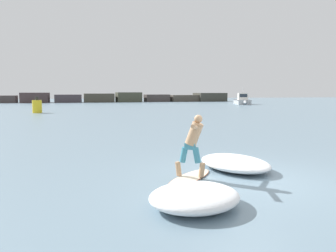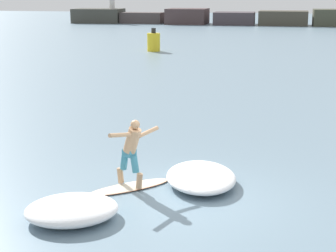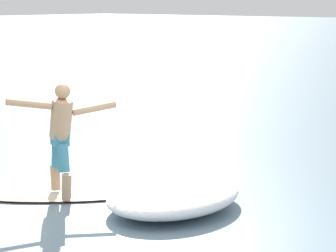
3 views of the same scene
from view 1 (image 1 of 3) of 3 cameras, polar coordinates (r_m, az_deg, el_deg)
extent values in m
plane|color=slate|center=(8.30, 13.59, -9.05)|extent=(200.00, 200.00, 0.00)
cube|color=#473E3D|center=(70.62, -27.05, 4.18)|extent=(5.60, 3.05, 1.42)
cube|color=#443535|center=(69.59, -22.11, 4.60)|extent=(5.10, 4.75, 1.96)
cube|color=#42393E|center=(69.09, -17.04, 4.60)|extent=(5.36, 4.94, 1.57)
cube|color=#444035|center=(69.14, -11.95, 4.82)|extent=(6.03, 4.32, 1.77)
cube|color=#424435|center=(69.72, -6.90, 5.02)|extent=(5.19, 4.35, 2.02)
cube|color=#423B38|center=(70.84, -1.97, 4.88)|extent=(5.25, 3.34, 1.55)
cube|color=#49433A|center=(72.45, 2.78, 4.85)|extent=(6.33, 4.14, 1.42)
cube|color=#3B3B33|center=(74.53, 7.29, 5.01)|extent=(6.68, 4.97, 1.87)
ellipsoid|color=beige|center=(8.18, 3.85, -8.91)|extent=(1.77, 1.78, 0.06)
ellipsoid|color=beige|center=(7.32, 0.33, -10.68)|extent=(0.41, 0.41, 0.05)
ellipsoid|color=#DB5B2D|center=(8.18, 3.85, -8.91)|extent=(1.79, 1.80, 0.03)
cone|color=black|center=(8.91, 6.15, -8.30)|extent=(0.07, 0.07, 0.14)
cone|color=black|center=(8.85, 4.89, -8.39)|extent=(0.07, 0.07, 0.14)
cone|color=black|center=(8.73, 6.69, -8.60)|extent=(0.07, 0.07, 0.14)
cylinder|color=tan|center=(8.09, 5.92, -7.62)|extent=(0.21, 0.19, 0.36)
cylinder|color=teal|center=(8.03, 5.01, -5.11)|extent=(0.26, 0.23, 0.39)
cylinder|color=tan|center=(8.17, 1.82, -7.45)|extent=(0.21, 0.19, 0.36)
cylinder|color=teal|center=(8.08, 2.75, -5.03)|extent=(0.26, 0.23, 0.39)
cube|color=teal|center=(8.01, 3.89, -3.48)|extent=(0.32, 0.30, 0.16)
cylinder|color=tan|center=(7.95, 4.59, -1.36)|extent=(0.53, 0.46, 0.62)
sphere|color=tan|center=(7.90, 5.30, 1.24)|extent=(0.20, 0.20, 0.20)
cylinder|color=tan|center=(8.36, 5.45, -0.25)|extent=(0.38, 0.57, 0.19)
cylinder|color=tan|center=(7.49, 4.66, -0.17)|extent=(0.36, 0.57, 0.19)
cube|color=#ABAFB2|center=(57.97, 12.75, 4.13)|extent=(4.04, 6.78, 0.81)
cone|color=#ABAFB2|center=(54.33, 13.34, 4.00)|extent=(1.13, 1.33, 0.81)
cube|color=black|center=(57.96, 12.76, 4.47)|extent=(4.08, 6.74, 0.08)
cube|color=silver|center=(57.23, 12.89, 5.06)|extent=(1.98, 2.00, 1.11)
cube|color=#232D38|center=(56.44, 13.01, 5.19)|extent=(1.18, 0.43, 0.55)
cylinder|color=silver|center=(57.23, 12.91, 6.07)|extent=(0.06, 0.06, 0.90)
cube|color=black|center=(61.28, 12.28, 4.27)|extent=(0.43, 0.38, 0.52)
cylinder|color=yellow|center=(35.71, -21.83, 3.17)|extent=(0.93, 0.93, 1.29)
cylinder|color=black|center=(35.68, -21.89, 4.49)|extent=(0.32, 0.32, 0.36)
ellipsoid|color=white|center=(9.23, 11.54, -6.31)|extent=(2.09, 2.56, 0.37)
ellipsoid|color=white|center=(6.21, 4.67, -12.18)|extent=(2.33, 2.26, 0.39)
camera|label=2|loc=(7.48, 108.35, 14.80)|focal=60.00mm
camera|label=3|loc=(10.42, 72.75, 4.69)|focal=85.00mm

